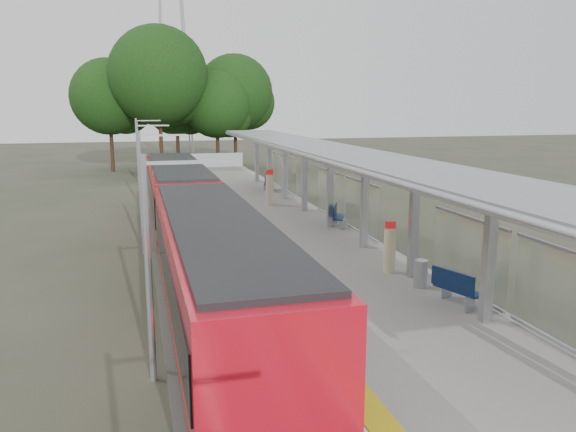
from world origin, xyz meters
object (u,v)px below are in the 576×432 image
object	(u,v)px
litter_bin	(421,274)
bench_near	(455,287)
bench_far	(267,182)
bench_mid	(337,215)
info_pillar_near	(390,250)
train	(192,223)
info_pillar_far	(270,190)

from	to	relation	value
litter_bin	bench_near	bearing A→B (deg)	-84.02
litter_bin	bench_far	bearing A→B (deg)	90.05
bench_mid	bench_far	world-z (taller)	bench_far
bench_near	info_pillar_near	bearing A→B (deg)	78.32
train	bench_near	bearing A→B (deg)	-51.68
bench_near	bench_mid	bearing A→B (deg)	68.96
info_pillar_far	litter_bin	distance (m)	15.21
bench_near	bench_mid	distance (m)	10.57
bench_near	bench_far	bearing A→B (deg)	71.54
bench_mid	bench_near	bearing A→B (deg)	-67.52
info_pillar_near	bench_mid	bearing A→B (deg)	101.40
bench_mid	litter_bin	xyz separation A→B (m)	(-0.56, -8.90, -0.10)
train	info_pillar_near	bearing A→B (deg)	-38.62
bench_near	bench_mid	world-z (taller)	bench_mid
info_pillar_far	bench_far	bearing A→B (deg)	102.02
bench_far	train	bearing A→B (deg)	-97.95
bench_near	info_pillar_far	xyz separation A→B (m)	(-1.29, 16.83, 0.34)
info_pillar_far	bench_near	bearing A→B (deg)	-61.95
bench_mid	litter_bin	world-z (taller)	bench_mid
bench_mid	info_pillar_far	world-z (taller)	info_pillar_far
bench_near	info_pillar_far	bearing A→B (deg)	75.42
bench_far	litter_bin	world-z (taller)	bench_far
bench_mid	info_pillar_near	size ratio (longest dim) A/B	0.87
bench_far	info_pillar_far	distance (m)	5.43
bench_near	bench_mid	xyz separation A→B (m)	(0.38, 10.56, 0.00)
bench_far	info_pillar_near	xyz separation A→B (m)	(-0.23, -18.80, 0.22)
bench_far	info_pillar_far	xyz separation A→B (m)	(-1.10, -5.31, 0.33)
train	info_pillar_near	distance (m)	7.68
train	bench_far	size ratio (longest dim) A/B	17.81
train	bench_far	bearing A→B (deg)	66.04
bench_far	info_pillar_near	world-z (taller)	info_pillar_near
info_pillar_near	litter_bin	world-z (taller)	info_pillar_near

